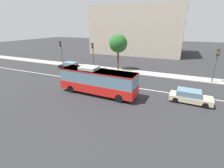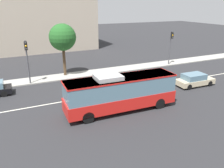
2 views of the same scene
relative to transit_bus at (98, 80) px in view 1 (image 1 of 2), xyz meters
name	(u,v)px [view 1 (image 1 of 2)]	position (x,y,z in m)	size (l,w,h in m)	color
ground_plane	(111,84)	(0.05, 3.97, -1.81)	(160.00, 160.00, 0.00)	#28282B
sidewalk_kerb	(127,71)	(0.05, 11.65, -1.74)	(80.00, 2.62, 0.14)	#9E9B93
lane_centre_line	(111,84)	(0.05, 3.97, -1.80)	(76.00, 0.16, 0.01)	silver
transit_bus	(98,80)	(0.00, 0.00, 0.00)	(10.07, 2.82, 3.46)	red
sedan_beige	(190,96)	(10.71, 2.04, -1.09)	(4.57, 1.98, 1.46)	#C6B793
sedan_black	(70,66)	(-10.88, 8.63, -1.09)	(4.57, 1.99, 1.46)	black
traffic_light_near_corner	(217,60)	(13.91, 10.67, 1.75)	(0.34, 0.62, 5.20)	#47474C
traffic_light_mid_block	(61,49)	(-14.65, 10.79, 1.75)	(0.33, 0.62, 5.20)	#47474C
traffic_light_far_corner	(93,51)	(-6.65, 10.46, 1.75)	(0.32, 0.62, 5.20)	#47474C
street_tree_kerbside_left	(118,44)	(-2.08, 12.12, 3.24)	(3.40, 3.40, 6.79)	#4C3823
office_block_background	(138,30)	(-4.44, 34.49, 4.99)	(26.53, 15.30, 13.60)	#B7A893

